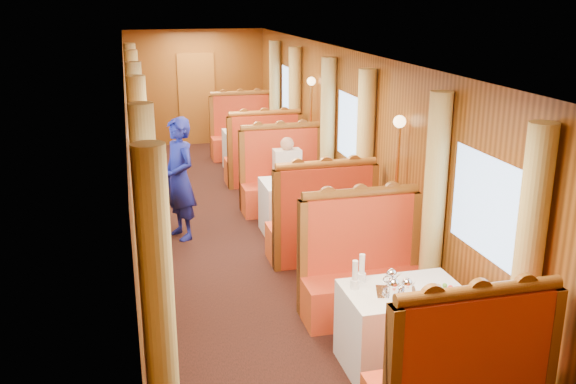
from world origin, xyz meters
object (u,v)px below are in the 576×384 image
object	(u,v)px
teapot_left	(393,291)
rose_vase_far	(253,122)
steward	(180,179)
banquette_near_aft	(363,277)
banquette_far_fwd	(263,161)
teapot_back	(391,280)
rose_vase_mid	(302,168)
banquette_mid_aft	(283,184)
table_near	(403,328)
fruit_plate	(444,290)
passenger	(288,169)
banquette_far_aft	(243,137)
tea_tray	(396,293)
teapot_right	(407,289)
banquette_mid_fwd	(321,228)
table_far	(252,150)
table_mid	(300,207)

from	to	relation	value
teapot_left	rose_vase_far	size ratio (longest dim) A/B	0.47
steward	banquette_near_aft	bearing A→B (deg)	7.32
banquette_far_fwd	teapot_back	xyz separation A→B (m)	(-0.09, -5.89, 0.39)
teapot_left	rose_vase_mid	xyz separation A→B (m)	(0.19, 3.65, 0.11)
banquette_mid_aft	table_near	bearing A→B (deg)	-90.00
fruit_plate	steward	bearing A→B (deg)	116.79
teapot_back	passenger	distance (m)	4.12
banquette_far_fwd	banquette_far_aft	world-z (taller)	same
banquette_far_aft	tea_tray	distance (m)	8.07
banquette_far_aft	fruit_plate	bearing A→B (deg)	-87.80
banquette_near_aft	fruit_plate	xyz separation A→B (m)	(0.31, -1.14, 0.35)
teapot_right	teapot_left	bearing A→B (deg)	162.31
banquette_mid_fwd	table_far	world-z (taller)	banquette_mid_fwd
table_mid	teapot_right	xyz separation A→B (m)	(-0.04, -3.61, 0.44)
table_mid	banquette_far_fwd	xyz separation A→B (m)	(0.00, 2.49, 0.05)
passenger	rose_vase_far	bearing A→B (deg)	89.54
table_far	banquette_far_fwd	bearing A→B (deg)	-90.00
banquette_far_aft	rose_vase_far	size ratio (longest dim) A/B	3.72
banquette_mid_aft	rose_vase_far	world-z (taller)	banquette_mid_aft
table_near	rose_vase_far	size ratio (longest dim) A/B	2.92
banquette_near_aft	banquette_far_aft	xyz separation A→B (m)	(0.00, 7.00, 0.00)
table_near	rose_vase_mid	xyz separation A→B (m)	(0.03, 3.53, 0.55)
tea_tray	rose_vase_far	bearing A→B (deg)	89.00
steward	teapot_right	bearing A→B (deg)	-1.18
rose_vase_far	banquette_far_aft	bearing A→B (deg)	91.20
passenger	banquette_near_aft	bearing A→B (deg)	-90.00
teapot_back	rose_vase_mid	xyz separation A→B (m)	(0.12, 3.43, 0.11)
banquette_far_fwd	steward	xyz separation A→B (m)	(-1.63, -2.27, 0.41)
fruit_plate	table_mid	bearing A→B (deg)	94.94
banquette_far_fwd	fruit_plate	xyz separation A→B (m)	(0.31, -6.11, 0.35)
banquette_near_aft	table_near	bearing A→B (deg)	-90.00
table_far	teapot_back	xyz separation A→B (m)	(-0.09, -6.90, 0.44)
fruit_plate	passenger	bearing A→B (deg)	94.12
banquette_near_aft	rose_vase_mid	bearing A→B (deg)	89.40
table_far	table_mid	bearing A→B (deg)	-90.00
teapot_left	banquette_mid_fwd	bearing A→B (deg)	80.29
banquette_far_aft	teapot_right	bearing A→B (deg)	-90.26
tea_tray	teapot_left	xyz separation A→B (m)	(-0.07, -0.08, 0.06)
table_far	steward	distance (m)	3.69
banquette_far_aft	fruit_plate	xyz separation A→B (m)	(0.31, -8.14, 0.35)
banquette_far_aft	rose_vase_mid	size ratio (longest dim) A/B	3.72
fruit_plate	rose_vase_mid	bearing A→B (deg)	94.48
steward	teapot_left	bearing A→B (deg)	-2.88
tea_tray	rose_vase_far	distance (m)	7.01
rose_vase_mid	steward	distance (m)	1.67
table_far	steward	world-z (taller)	steward
banquette_mid_fwd	teapot_right	size ratio (longest dim) A/B	8.75
fruit_plate	rose_vase_far	xyz separation A→B (m)	(-0.29, 7.08, 0.16)
table_mid	rose_vase_far	xyz separation A→B (m)	(0.02, 3.46, 0.55)
banquette_mid_fwd	teapot_back	distance (m)	2.42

